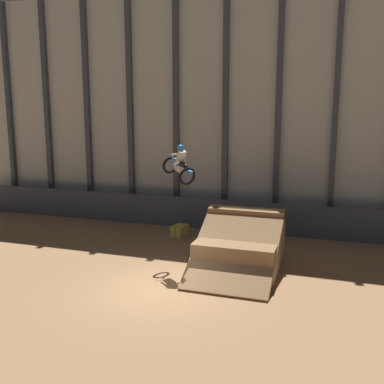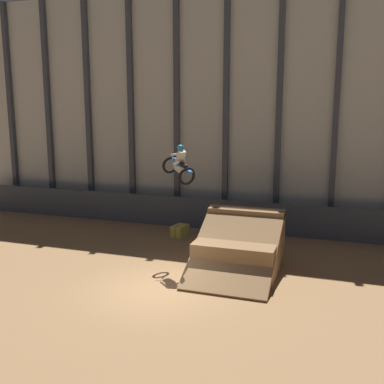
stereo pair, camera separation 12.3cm
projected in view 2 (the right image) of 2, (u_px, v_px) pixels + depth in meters
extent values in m
plane|color=#9E754C|center=(155.00, 289.00, 15.83)|extent=(60.00, 60.00, 0.00)
cube|color=beige|center=(227.00, 109.00, 23.70)|extent=(32.00, 0.12, 12.54)
cube|color=#3D424C|center=(11.00, 108.00, 27.91)|extent=(0.28, 0.28, 12.54)
cube|color=#3D424C|center=(48.00, 108.00, 27.03)|extent=(0.28, 0.28, 12.54)
cube|color=#3D424C|center=(88.00, 109.00, 26.15)|extent=(0.28, 0.28, 12.54)
cube|color=#3D424C|center=(131.00, 109.00, 25.27)|extent=(0.28, 0.28, 12.54)
cube|color=#3D424C|center=(177.00, 109.00, 24.39)|extent=(0.28, 0.28, 12.54)
cube|color=#3D424C|center=(226.00, 109.00, 23.51)|extent=(0.28, 0.28, 12.54)
cube|color=#3D424C|center=(279.00, 109.00, 22.63)|extent=(0.28, 0.28, 12.54)
cube|color=#3D424C|center=(336.00, 109.00, 21.76)|extent=(0.28, 0.28, 12.54)
cube|color=#474C56|center=(219.00, 215.00, 23.43)|extent=(31.36, 0.20, 1.61)
cube|color=#966F48|center=(239.00, 254.00, 17.62)|extent=(3.10, 2.88, 1.31)
cube|color=olive|center=(245.00, 235.00, 18.65)|extent=(3.16, 0.50, 2.19)
cube|color=#9E754C|center=(235.00, 248.00, 16.97)|extent=(3.16, 4.20, 2.36)
torus|color=black|center=(170.00, 165.00, 18.57)|extent=(0.67, 0.72, 0.74)
torus|color=black|center=(187.00, 176.00, 17.47)|extent=(0.67, 0.72, 0.74)
cube|color=#B7B7BC|center=(179.00, 168.00, 17.94)|extent=(0.55, 0.51, 0.38)
cube|color=blue|center=(178.00, 162.00, 18.00)|extent=(0.50, 0.46, 0.33)
cube|color=black|center=(183.00, 165.00, 17.67)|extent=(0.54, 0.49, 0.23)
cube|color=blue|center=(189.00, 171.00, 17.29)|extent=(0.37, 0.34, 0.13)
cylinder|color=#B7B7BC|center=(173.00, 161.00, 18.34)|extent=(0.15, 0.14, 0.55)
cylinder|color=black|center=(174.00, 156.00, 18.22)|extent=(0.55, 0.43, 0.04)
cube|color=silver|center=(181.00, 156.00, 17.73)|extent=(0.49, 0.48, 0.52)
sphere|color=#2393CC|center=(180.00, 148.00, 17.70)|extent=(0.40, 0.40, 0.31)
cylinder|color=silver|center=(177.00, 162.00, 17.81)|extent=(0.40, 0.36, 0.26)
cylinder|color=silver|center=(182.00, 162.00, 17.93)|extent=(0.40, 0.36, 0.26)
cylinder|color=silver|center=(174.00, 154.00, 17.83)|extent=(0.45, 0.40, 0.15)
cylinder|color=silver|center=(181.00, 154.00, 17.99)|extent=(0.45, 0.40, 0.15)
cube|color=#CCB751|center=(180.00, 231.00, 22.35)|extent=(0.75, 0.99, 0.56)
cube|color=#996623|center=(180.00, 231.00, 22.35)|extent=(0.20, 0.90, 0.57)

